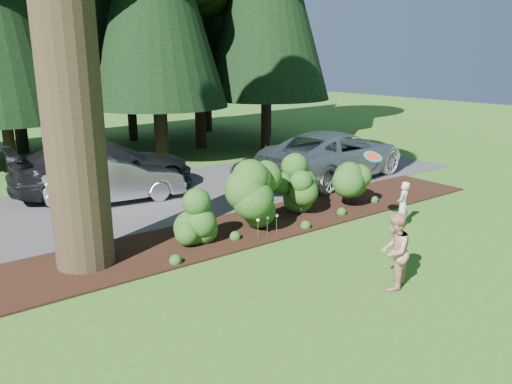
# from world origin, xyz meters

# --- Properties ---
(ground) EXTENTS (80.00, 80.00, 0.00)m
(ground) POSITION_xyz_m (0.00, 0.00, 0.00)
(ground) COLOR #33611B
(ground) RESTS_ON ground
(mulch_bed) EXTENTS (16.00, 2.50, 0.05)m
(mulch_bed) POSITION_xyz_m (0.00, 3.25, 0.03)
(mulch_bed) COLOR black
(mulch_bed) RESTS_ON ground
(driveway) EXTENTS (22.00, 6.00, 0.03)m
(driveway) POSITION_xyz_m (0.00, 7.50, 0.01)
(driveway) COLOR #38383A
(driveway) RESTS_ON ground
(shrub_row) EXTENTS (6.53, 1.60, 1.61)m
(shrub_row) POSITION_xyz_m (0.77, 3.14, 0.81)
(shrub_row) COLOR #1E4916
(shrub_row) RESTS_ON ground
(lily_cluster) EXTENTS (0.69, 0.09, 0.57)m
(lily_cluster) POSITION_xyz_m (-0.30, 2.40, 0.50)
(lily_cluster) COLOR #1E4916
(lily_cluster) RESTS_ON ground
(car_silver_wagon) EXTENTS (4.39, 2.03, 1.39)m
(car_silver_wagon) POSITION_xyz_m (-2.19, 7.75, 0.73)
(car_silver_wagon) COLOR #BCBCC1
(car_silver_wagon) RESTS_ON driveway
(car_white_suv) EXTENTS (6.69, 3.85, 1.76)m
(car_white_suv) POSITION_xyz_m (5.70, 6.01, 0.91)
(car_white_suv) COLOR white
(car_white_suv) RESTS_ON driveway
(car_dark_suv) EXTENTS (6.20, 2.98, 1.74)m
(car_dark_suv) POSITION_xyz_m (-2.02, 9.13, 0.90)
(car_dark_suv) COLOR black
(car_dark_suv) RESTS_ON driveway
(child) EXTENTS (0.54, 0.45, 1.25)m
(child) POSITION_xyz_m (3.13, 0.88, 0.63)
(child) COLOR silver
(child) RESTS_ON ground
(adult) EXTENTS (0.93, 0.85, 1.54)m
(adult) POSITION_xyz_m (-0.09, -1.36, 0.77)
(adult) COLOR #BC3D19
(adult) RESTS_ON ground
(frisbee) EXTENTS (0.49, 0.45, 0.26)m
(frisbee) POSITION_xyz_m (1.96, 1.02, 2.05)
(frisbee) COLOR teal
(frisbee) RESTS_ON ground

